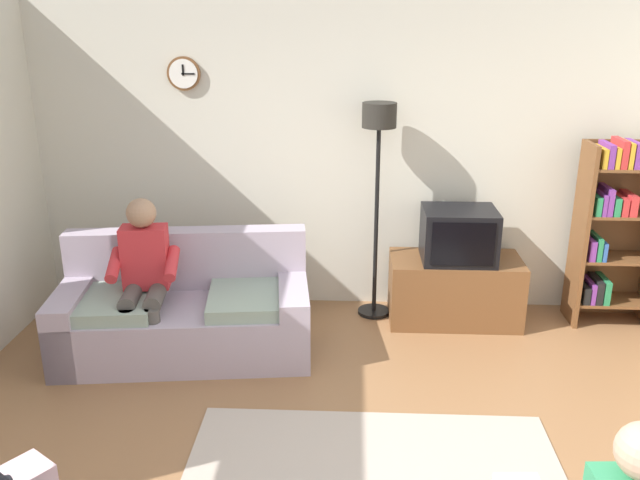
% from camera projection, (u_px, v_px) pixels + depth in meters
% --- Properties ---
extents(back_wall_assembly, '(6.20, 0.17, 2.70)m').
position_uv_depth(back_wall_assembly, '(358.00, 156.00, 5.74)').
color(back_wall_assembly, beige).
rests_on(back_wall_assembly, ground_plane).
extents(couch, '(1.99, 1.09, 0.90)m').
position_uv_depth(couch, '(185.00, 314.00, 5.13)').
color(couch, '#A899A8').
rests_on(couch, ground_plane).
extents(tv_stand, '(1.10, 0.56, 0.56)m').
position_uv_depth(tv_stand, '(454.00, 290.00, 5.66)').
color(tv_stand, brown).
rests_on(tv_stand, ground_plane).
extents(tv, '(0.60, 0.49, 0.44)m').
position_uv_depth(tv, '(459.00, 235.00, 5.48)').
color(tv, black).
rests_on(tv, tv_stand).
extents(bookshelf, '(0.68, 0.36, 1.59)m').
position_uv_depth(bookshelf, '(613.00, 228.00, 5.49)').
color(bookshelf, brown).
rests_on(bookshelf, ground_plane).
extents(floor_lamp, '(0.28, 0.28, 1.85)m').
position_uv_depth(floor_lamp, '(378.00, 152.00, 5.41)').
color(floor_lamp, black).
rests_on(floor_lamp, ground_plane).
extents(person_on_couch, '(0.54, 0.57, 1.24)m').
position_uv_depth(person_on_couch, '(144.00, 272.00, 4.91)').
color(person_on_couch, red).
rests_on(person_on_couch, ground_plane).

